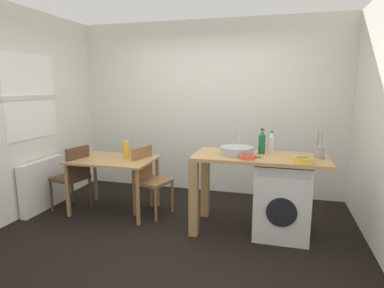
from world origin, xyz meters
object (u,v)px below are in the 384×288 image
at_px(dining_table, 113,166).
at_px(colander, 303,160).
at_px(bottle_tall_green, 262,142).
at_px(vase, 126,149).
at_px(bottle_squat_brown, 272,142).
at_px(washing_machine, 282,199).
at_px(utensil_crock, 319,152).
at_px(chair_person_seat, 74,175).
at_px(chair_opposite, 149,176).
at_px(mixing_bowl, 247,157).

relative_size(dining_table, colander, 5.50).
bearing_deg(bottle_tall_green, vase, 176.76).
bearing_deg(bottle_squat_brown, vase, -178.59).
relative_size(washing_machine, utensil_crock, 2.87).
relative_size(chair_person_seat, chair_opposite, 1.00).
xyz_separation_m(chair_opposite, bottle_tall_green, (1.47, -0.07, 0.55)).
relative_size(bottle_tall_green, mixing_bowl, 1.73).
bearing_deg(dining_table, utensil_crock, -1.71).
bearing_deg(bottle_squat_brown, chair_opposite, -177.24).
xyz_separation_m(mixing_bowl, utensil_crock, (0.75, 0.25, 0.04)).
bearing_deg(washing_machine, colander, -49.26).
height_order(washing_machine, mixing_bowl, mixing_bowl).
height_order(washing_machine, bottle_squat_brown, bottle_squat_brown).
bearing_deg(utensil_crock, chair_opposite, 175.95).
distance_m(chair_opposite, bottle_tall_green, 1.57).
height_order(dining_table, vase, vase).
relative_size(washing_machine, bottle_tall_green, 2.91).
height_order(mixing_bowl, colander, colander).
bearing_deg(bottle_tall_green, colander, -38.17).
relative_size(dining_table, chair_opposite, 1.22).
bearing_deg(dining_table, mixing_bowl, -10.21).
relative_size(bottle_tall_green, bottle_squat_brown, 1.17).
distance_m(chair_person_seat, mixing_bowl, 2.41).
xyz_separation_m(dining_table, utensil_crock, (2.56, -0.08, 0.35)).
height_order(bottle_tall_green, bottle_squat_brown, bottle_tall_green).
xyz_separation_m(chair_opposite, vase, (-0.33, 0.03, 0.35)).
xyz_separation_m(bottle_tall_green, vase, (-1.80, 0.10, -0.20)).
xyz_separation_m(bottle_squat_brown, utensil_crock, (0.51, -0.22, -0.04)).
xyz_separation_m(utensil_crock, vase, (-2.41, 0.18, -0.14)).
relative_size(chair_opposite, vase, 3.93).
xyz_separation_m(bottle_tall_green, mixing_bowl, (-0.13, -0.33, -0.11)).
bearing_deg(chair_opposite, vase, -78.72).
height_order(chair_person_seat, bottle_tall_green, bottle_tall_green).
bearing_deg(bottle_squat_brown, mixing_bowl, -116.72).
xyz_separation_m(dining_table, bottle_squat_brown, (2.05, 0.15, 0.39)).
bearing_deg(utensil_crock, chair_person_seat, -179.27).
xyz_separation_m(washing_machine, bottle_tall_green, (-0.25, 0.13, 0.62)).
distance_m(washing_machine, vase, 2.10).
bearing_deg(mixing_bowl, vase, 165.61).
xyz_separation_m(chair_person_seat, vase, (0.70, 0.22, 0.35)).
distance_m(washing_machine, colander, 0.59).
bearing_deg(mixing_bowl, chair_opposite, 163.41).
bearing_deg(dining_table, chair_person_seat, -168.01).
distance_m(bottle_tall_green, colander, 0.57).
distance_m(mixing_bowl, vase, 1.72).
relative_size(bottle_squat_brown, mixing_bowl, 1.48).
xyz_separation_m(chair_person_seat, chair_opposite, (1.03, 0.19, 0.00)).
bearing_deg(colander, washing_machine, 130.74).
bearing_deg(vase, dining_table, -146.31).
bearing_deg(vase, chair_person_seat, -162.77).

